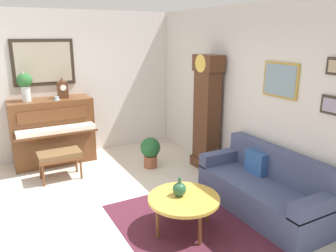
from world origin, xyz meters
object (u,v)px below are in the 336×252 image
at_px(piano, 53,131).
at_px(potted_plant, 150,150).
at_px(flower_vase, 25,83).
at_px(teacup, 57,99).
at_px(piano_bench, 59,156).
at_px(mantel_clock, 63,89).
at_px(coffee_table, 184,200).
at_px(green_jug, 179,189).
at_px(grandfather_clock, 207,116).
at_px(couch, 265,189).

bearing_deg(piano, potted_plant, 53.52).
height_order(flower_vase, teacup, flower_vase).
distance_m(piano, potted_plant, 1.86).
bearing_deg(piano_bench, teacup, 167.03).
bearing_deg(mantel_clock, piano_bench, -19.97).
distance_m(piano, coffee_table, 3.26).
height_order(flower_vase, green_jug, flower_vase).
bearing_deg(piano, piano_bench, -4.25).
bearing_deg(grandfather_clock, potted_plant, -117.89).
distance_m(flower_vase, green_jug, 3.46).
relative_size(mantel_clock, green_jug, 1.58).
relative_size(grandfather_clock, couch, 1.07).
xyz_separation_m(piano, piano_bench, (0.83, -0.06, -0.21)).
height_order(teacup, green_jug, teacup).
bearing_deg(piano, couch, 34.23).
xyz_separation_m(piano_bench, flower_vase, (-0.83, -0.32, 1.12)).
distance_m(piano_bench, green_jug, 2.43).
distance_m(mantel_clock, teacup, 0.24).
height_order(coffee_table, teacup, teacup).
bearing_deg(grandfather_clock, mantel_clock, -126.31).
height_order(piano_bench, mantel_clock, mantel_clock).
bearing_deg(green_jug, teacup, -163.87).
bearing_deg(couch, flower_vase, -141.34).
bearing_deg(flower_vase, potted_plant, 59.63).
bearing_deg(couch, potted_plant, -161.46).
xyz_separation_m(grandfather_clock, mantel_clock, (-1.56, -2.12, 0.42)).
bearing_deg(potted_plant, green_jug, -15.47).
xyz_separation_m(coffee_table, mantel_clock, (-3.10, -0.73, 0.97)).
height_order(coffee_table, green_jug, green_jug).
bearing_deg(flower_vase, couch, 38.66).
distance_m(couch, flower_vase, 4.30).
bearing_deg(couch, piano_bench, -136.66).
height_order(piano, piano_bench, piano).
xyz_separation_m(couch, flower_vase, (-3.22, -2.58, 1.22)).
bearing_deg(flower_vase, teacup, 74.98).
height_order(grandfather_clock, mantel_clock, grandfather_clock).
relative_size(flower_vase, potted_plant, 1.04).
bearing_deg(flower_vase, piano, 90.27).
height_order(couch, teacup, teacup).
bearing_deg(teacup, piano_bench, -12.97).
xyz_separation_m(piano, couch, (3.23, 2.19, -0.30)).
xyz_separation_m(grandfather_clock, coffee_table, (1.54, -1.39, -0.55)).
xyz_separation_m(piano, potted_plant, (1.09, 1.48, -0.29)).
height_order(flower_vase, potted_plant, flower_vase).
relative_size(couch, green_jug, 7.92).
relative_size(teacup, green_jug, 0.48).
height_order(piano, teacup, teacup).
xyz_separation_m(piano_bench, mantel_clock, (-0.83, 0.30, 0.98)).
bearing_deg(grandfather_clock, green_jug, -43.85).
bearing_deg(potted_plant, coffee_table, -14.27).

